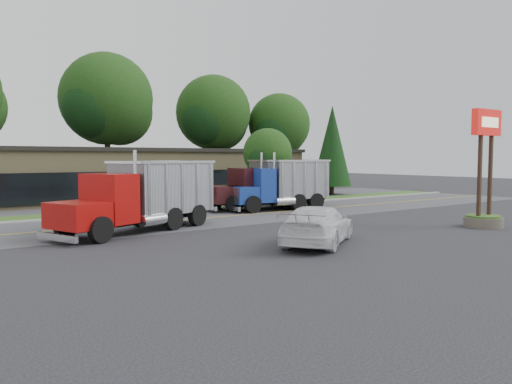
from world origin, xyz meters
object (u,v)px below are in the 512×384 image
dump_truck_red (146,193)px  dump_truck_blue (282,183)px  rally_car (318,225)px  bilo_sign (485,187)px  dump_truck_maroon (275,182)px

dump_truck_red → dump_truck_blue: bearing=176.8°
dump_truck_blue → rally_car: size_ratio=1.31×
bilo_sign → dump_truck_blue: 13.02m
bilo_sign → dump_truck_red: bearing=147.7°
bilo_sign → dump_truck_maroon: bearing=101.4°
bilo_sign → dump_truck_red: bilo_sign is taller
bilo_sign → rally_car: bearing=172.9°
bilo_sign → dump_truck_maroon: (-2.76, 13.74, -0.21)m
rally_car → dump_truck_maroon: bearing=-65.3°
dump_truck_red → dump_truck_maroon: size_ratio=0.97×
dump_truck_red → dump_truck_blue: size_ratio=1.25×
bilo_sign → dump_truck_blue: (-2.90, 12.69, -0.23)m
bilo_sign → rally_car: size_ratio=1.09×
dump_truck_blue → dump_truck_red: bearing=24.5°
dump_truck_maroon → bilo_sign: bearing=107.2°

